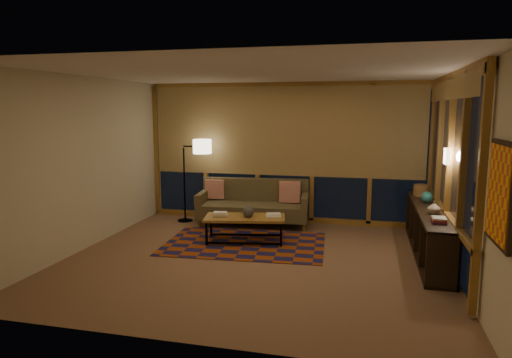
% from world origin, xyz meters
% --- Properties ---
extents(floor, '(5.50, 5.00, 0.01)m').
position_xyz_m(floor, '(0.00, 0.00, 0.00)').
color(floor, '#966A49').
rests_on(floor, ground).
extents(ceiling, '(5.50, 5.00, 0.01)m').
position_xyz_m(ceiling, '(0.00, 0.00, 2.70)').
color(ceiling, silver).
rests_on(ceiling, walls).
extents(walls, '(5.51, 5.01, 2.70)m').
position_xyz_m(walls, '(0.00, 0.00, 1.35)').
color(walls, beige).
rests_on(walls, floor).
extents(window_wall_back, '(5.30, 0.16, 2.60)m').
position_xyz_m(window_wall_back, '(0.00, 2.43, 1.35)').
color(window_wall_back, olive).
rests_on(window_wall_back, walls).
extents(window_wall_right, '(0.16, 3.70, 2.60)m').
position_xyz_m(window_wall_right, '(2.68, 0.60, 1.35)').
color(window_wall_right, olive).
rests_on(window_wall_right, walls).
extents(wall_art, '(0.06, 0.74, 0.94)m').
position_xyz_m(wall_art, '(2.71, -1.85, 1.45)').
color(wall_art, '#EF3D21').
rests_on(wall_art, walls).
extents(wall_sconce, '(0.12, 0.18, 0.22)m').
position_xyz_m(wall_sconce, '(2.62, 0.45, 1.55)').
color(wall_sconce, '#FFE7BD').
rests_on(wall_sconce, walls).
extents(sofa, '(2.13, 1.02, 0.84)m').
position_xyz_m(sofa, '(-0.52, 1.97, 0.42)').
color(sofa, brown).
rests_on(sofa, floor).
extents(pillow_left, '(0.39, 0.18, 0.37)m').
position_xyz_m(pillow_left, '(-1.33, 2.12, 0.61)').
color(pillow_left, '#B81D05').
rests_on(pillow_left, sofa).
extents(pillow_right, '(0.41, 0.17, 0.40)m').
position_xyz_m(pillow_right, '(0.15, 2.17, 0.62)').
color(pillow_right, '#B81D05').
rests_on(pillow_right, sofa).
extents(area_rug, '(2.69, 1.90, 0.01)m').
position_xyz_m(area_rug, '(-0.35, 0.73, 0.01)').
color(area_rug, '#8B380E').
rests_on(area_rug, floor).
extents(coffee_table, '(1.40, 0.83, 0.44)m').
position_xyz_m(coffee_table, '(-0.38, 0.84, 0.22)').
color(coffee_table, olive).
rests_on(coffee_table, floor).
extents(book_stack_a, '(0.28, 0.25, 0.07)m').
position_xyz_m(book_stack_a, '(-0.78, 0.78, 0.47)').
color(book_stack_a, white).
rests_on(book_stack_a, coffee_table).
extents(book_stack_b, '(0.32, 0.29, 0.05)m').
position_xyz_m(book_stack_b, '(0.09, 0.95, 0.46)').
color(book_stack_b, white).
rests_on(book_stack_b, coffee_table).
extents(ceramic_pot, '(0.20, 0.20, 0.19)m').
position_xyz_m(ceramic_pot, '(-0.31, 0.82, 0.53)').
color(ceramic_pot, black).
rests_on(ceramic_pot, coffee_table).
extents(floor_lamp, '(0.57, 0.39, 1.63)m').
position_xyz_m(floor_lamp, '(-1.91, 1.97, 0.81)').
color(floor_lamp, black).
rests_on(floor_lamp, floor).
extents(bookshelf, '(0.40, 2.92, 0.73)m').
position_xyz_m(bookshelf, '(2.49, 0.87, 0.37)').
color(bookshelf, black).
rests_on(bookshelf, floor).
extents(basket, '(0.33, 0.33, 0.19)m').
position_xyz_m(basket, '(2.47, 1.81, 0.83)').
color(basket, brown).
rests_on(basket, bookshelf).
extents(teal_bowl, '(0.22, 0.22, 0.18)m').
position_xyz_m(teal_bowl, '(2.49, 1.23, 0.82)').
color(teal_bowl, '#267072').
rests_on(teal_bowl, bookshelf).
extents(vase, '(0.22, 0.22, 0.19)m').
position_xyz_m(vase, '(2.49, 0.41, 0.82)').
color(vase, tan).
rests_on(vase, bookshelf).
extents(shelf_book_stack, '(0.19, 0.25, 0.07)m').
position_xyz_m(shelf_book_stack, '(2.49, -0.08, 0.77)').
color(shelf_book_stack, white).
rests_on(shelf_book_stack, bookshelf).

